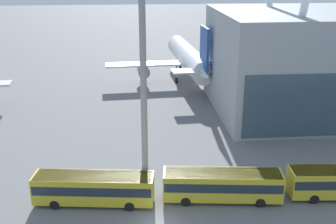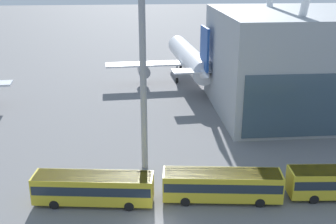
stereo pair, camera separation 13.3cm
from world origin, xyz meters
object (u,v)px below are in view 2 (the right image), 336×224
Objects in this scene: airliner_at_gate_far at (190,58)px; floodlight_mast at (142,24)px; shuttle_bus_0 at (93,187)px; shuttle_bus_1 at (222,184)px.

floodlight_mast is at bearing 160.60° from airliner_at_gate_far.
airliner_at_gate_far is at bearing 74.37° from floodlight_mast.
shuttle_bus_0 is at bearing 156.80° from airliner_at_gate_far.
floodlight_mast reaches higher than airliner_at_gate_far.
shuttle_bus_0 is 1.00× the size of shuttle_bus_1.
floodlight_mast is at bearing 61.91° from shuttle_bus_0.
airliner_at_gate_far is 2.76× the size of shuttle_bus_0.
shuttle_bus_1 is at bearing 172.65° from airliner_at_gate_far.
floodlight_mast reaches higher than shuttle_bus_0.
floodlight_mast is (5.55, 7.81, 15.47)m from shuttle_bus_0.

